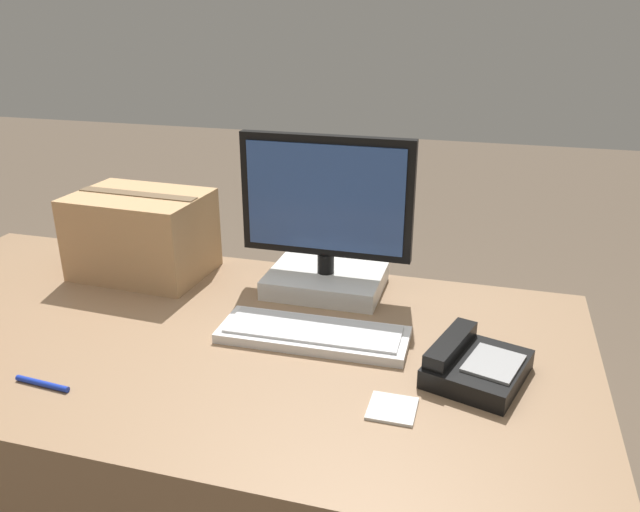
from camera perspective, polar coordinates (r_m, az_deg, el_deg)
The scene contains 7 objects.
office_desk at distance 1.69m, azimuth -10.50°, elevation -17.44°, with size 1.80×0.90×0.71m.
monitor at distance 1.61m, azimuth 0.53°, elevation 2.00°, with size 0.45×0.23×0.41m.
keyboard at distance 1.43m, azimuth -0.62°, elevation -7.13°, with size 0.43×0.16×0.03m.
desk_phone at distance 1.32m, azimuth 13.90°, elevation -9.67°, with size 0.23×0.24×0.07m.
cardboard_box at distance 1.80m, azimuth -15.97°, elevation 1.93°, with size 0.37×0.27×0.23m.
pen_marker at distance 1.38m, azimuth -24.05°, elevation -10.60°, with size 0.13×0.02×0.01m.
sticky_note_pad at distance 1.21m, azimuth 6.62°, elevation -13.69°, with size 0.09×0.09×0.01m.
Camera 1 is at (0.63, -1.16, 1.42)m, focal length 35.00 mm.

